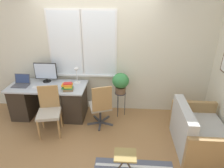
# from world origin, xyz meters

# --- Properties ---
(ground_plane) EXTENTS (14.00, 14.00, 0.00)m
(ground_plane) POSITION_xyz_m (0.00, 0.00, 0.00)
(ground_plane) COLOR #9E7042
(wall_back_with_window) EXTENTS (9.00, 0.12, 2.70)m
(wall_back_with_window) POSITION_xyz_m (-0.01, 0.79, 1.35)
(wall_back_with_window) COLOR beige
(wall_back_with_window) RESTS_ON ground_plane
(desk) EXTENTS (1.62, 0.71, 0.73)m
(desk) POSITION_xyz_m (-0.98, 0.36, 0.38)
(desk) COLOR #B2B7BC
(desk) RESTS_ON ground_plane
(laptop) EXTENTS (0.32, 0.25, 0.22)m
(laptop) POSITION_xyz_m (-1.53, 0.34, 0.78)
(laptop) COLOR #4C4C51
(laptop) RESTS_ON desk
(monitor) EXTENTS (0.49, 0.17, 0.42)m
(monitor) POSITION_xyz_m (-1.06, 0.56, 0.95)
(monitor) COLOR black
(monitor) RESTS_ON desk
(keyboard) EXTENTS (0.35, 0.12, 0.02)m
(keyboard) POSITION_xyz_m (-1.07, 0.23, 0.74)
(keyboard) COLOR silver
(keyboard) RESTS_ON desk
(mouse) EXTENTS (0.04, 0.07, 0.04)m
(mouse) POSITION_xyz_m (-0.80, 0.25, 0.75)
(mouse) COLOR silver
(mouse) RESTS_ON desk
(desk_lamp) EXTENTS (0.15, 0.15, 0.35)m
(desk_lamp) POSITION_xyz_m (-0.39, 0.54, 0.95)
(desk_lamp) COLOR white
(desk_lamp) RESTS_ON desk
(book_stack) EXTENTS (0.23, 0.20, 0.16)m
(book_stack) POSITION_xyz_m (-0.49, 0.18, 0.80)
(book_stack) COLOR olive
(book_stack) RESTS_ON desk
(desk_chair_wooden) EXTENTS (0.49, 0.50, 0.92)m
(desk_chair_wooden) POSITION_xyz_m (-0.78, -0.19, 0.49)
(desk_chair_wooden) COLOR #B2844C
(desk_chair_wooden) RESTS_ON ground_plane
(office_chair_swivel) EXTENTS (0.54, 0.53, 0.93)m
(office_chair_swivel) POSITION_xyz_m (0.18, 0.07, 0.47)
(office_chair_swivel) COLOR #47474C
(office_chair_swivel) RESTS_ON ground_plane
(couch_loveseat) EXTENTS (0.83, 1.16, 0.79)m
(couch_loveseat) POSITION_xyz_m (1.94, -0.44, 0.27)
(couch_loveseat) COLOR beige
(couch_loveseat) RESTS_ON ground_plane
(plant_stand) EXTENTS (0.24, 0.24, 0.56)m
(plant_stand) POSITION_xyz_m (0.55, 0.48, 0.49)
(plant_stand) COLOR #333338
(plant_stand) RESTS_ON ground_plane
(potted_plant) EXTENTS (0.35, 0.35, 0.44)m
(potted_plant) POSITION_xyz_m (0.55, 0.48, 0.81)
(potted_plant) COLOR brown
(potted_plant) RESTS_ON plant_stand
(folding_stool) EXTENTS (0.32, 0.27, 0.39)m
(folding_stool) POSITION_xyz_m (0.68, -1.12, 0.34)
(folding_stool) COLOR olive
(folding_stool) RESTS_ON ground_plane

